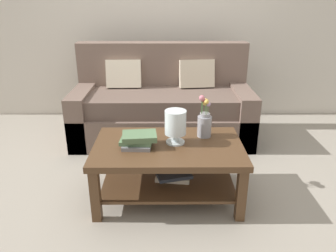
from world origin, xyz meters
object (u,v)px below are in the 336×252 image
Objects in this scene: glass_hurricane_vase at (175,124)px; flower_pitcher at (204,122)px; coffee_table at (168,160)px; book_stack_main at (138,140)px; couch at (162,107)px.

glass_hurricane_vase is 0.75× the size of flower_pitcher.
coffee_table is 4.35× the size of glass_hurricane_vase.
glass_hurricane_vase is 0.28m from flower_pitcher.
flower_pitcher is (0.54, 0.19, 0.07)m from book_stack_main.
glass_hurricane_vase is at bearing 11.35° from book_stack_main.
couch is 5.54× the size of flower_pitcher.
glass_hurricane_vase is at bearing 34.18° from coffee_table.
glass_hurricane_vase is at bearing -151.43° from flower_pitcher.
book_stack_main is at bearing -168.65° from glass_hurricane_vase.
coffee_table is at bearing -145.82° from glass_hurricane_vase.
couch is 1.27m from glass_hurricane_vase.
flower_pitcher is (0.24, 0.13, -0.04)m from glass_hurricane_vase.
book_stack_main is at bearing -160.37° from flower_pitcher.
book_stack_main is 1.08× the size of glass_hurricane_vase.
couch is at bearing 95.32° from glass_hurricane_vase.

